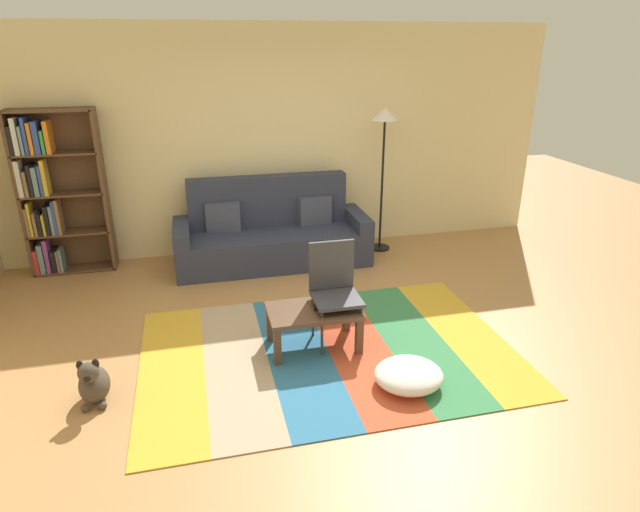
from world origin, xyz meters
TOP-DOWN VIEW (x-y plane):
  - ground_plane at (0.00, 0.00)m, footprint 14.00×14.00m
  - back_wall at (0.00, 2.55)m, footprint 6.80×0.10m
  - rug at (-0.10, -0.12)m, footprint 3.14×2.14m
  - couch at (-0.25, 2.02)m, footprint 2.26×0.80m
  - bookshelf at (-2.63, 2.31)m, footprint 0.90×0.28m
  - coffee_table at (-0.21, -0.01)m, footprint 0.78×0.48m
  - pouf at (0.38, -0.74)m, footprint 0.53×0.50m
  - dog at (-1.95, -0.37)m, footprint 0.22×0.35m
  - standing_lamp at (1.15, 2.12)m, footprint 0.32×0.32m
  - tv_remote at (-0.17, 0.01)m, footprint 0.08×0.16m
  - folding_chair at (0.00, 0.09)m, footprint 0.40×0.40m

SIDE VIEW (x-z plane):
  - ground_plane at x=0.00m, z-range 0.00..0.00m
  - rug at x=-0.10m, z-range 0.00..0.01m
  - pouf at x=0.38m, z-range 0.01..0.19m
  - dog at x=-1.95m, z-range -0.04..0.36m
  - coffee_table at x=-0.21m, z-range 0.13..0.49m
  - couch at x=-0.25m, z-range -0.16..0.84m
  - tv_remote at x=-0.17m, z-range 0.37..0.39m
  - folding_chair at x=0.00m, z-range 0.08..0.98m
  - bookshelf at x=-2.63m, z-range 0.00..1.83m
  - back_wall at x=0.00m, z-range 0.00..2.70m
  - standing_lamp at x=1.15m, z-range 0.59..2.35m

